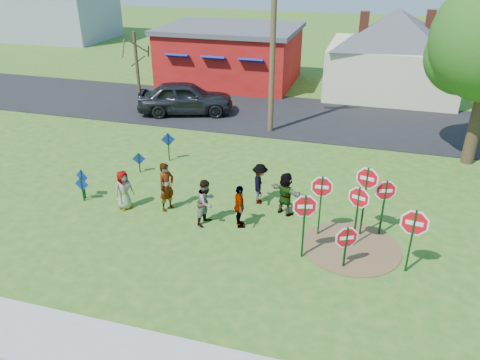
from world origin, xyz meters
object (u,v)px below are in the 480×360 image
at_px(suv, 185,98).
at_px(utility_pole, 273,39).
at_px(person_a, 124,190).
at_px(person_b, 167,187).
at_px(stop_sign_d, 385,195).
at_px(stop_sign_c, 358,203).
at_px(stop_sign_b, 366,185).
at_px(stop_sign_a, 305,212).

xyz_separation_m(suv, utility_pole, (5.41, -1.47, 3.80)).
height_order(person_a, person_b, person_b).
height_order(stop_sign_d, person_a, stop_sign_d).
xyz_separation_m(person_a, person_b, (1.57, 0.37, 0.18)).
distance_m(stop_sign_d, person_b, 7.69).
height_order(stop_sign_c, person_a, stop_sign_c).
distance_m(stop_sign_d, suv, 15.16).
relative_size(stop_sign_c, utility_pole, 0.25).
xyz_separation_m(stop_sign_b, person_a, (-8.60, -0.59, -1.16)).
distance_m(stop_sign_a, stop_sign_b, 2.50).
xyz_separation_m(stop_sign_a, person_b, (-5.31, 1.57, -0.68)).
xyz_separation_m(stop_sign_c, utility_pole, (-5.00, 9.63, 3.18)).
bearing_deg(person_a, utility_pole, 10.92).
xyz_separation_m(stop_sign_b, stop_sign_c, (-0.18, -0.72, -0.34)).
height_order(stop_sign_b, suv, stop_sign_b).
distance_m(stop_sign_c, person_b, 6.89).
height_order(person_b, utility_pole, utility_pole).
distance_m(stop_sign_c, utility_pole, 11.31).
height_order(stop_sign_b, stop_sign_c, stop_sign_b).
distance_m(person_b, utility_pole, 10.08).
distance_m(stop_sign_a, person_b, 5.58).
bearing_deg(stop_sign_c, stop_sign_b, 95.97).
bearing_deg(person_a, stop_sign_c, -60.22).
bearing_deg(person_b, stop_sign_d, -64.17).
bearing_deg(utility_pole, stop_sign_d, -56.22).
relative_size(stop_sign_b, person_a, 1.74).
xyz_separation_m(stop_sign_d, person_b, (-7.65, -0.44, -0.60)).
bearing_deg(utility_pole, stop_sign_c, -62.55).
distance_m(stop_sign_b, person_a, 8.69).
height_order(suv, utility_pole, utility_pole).
relative_size(stop_sign_a, suv, 0.43).
distance_m(stop_sign_a, suv, 15.09).
height_order(person_a, suv, suv).
bearing_deg(suv, person_b, -179.21).
bearing_deg(stop_sign_b, person_a, -163.85).
xyz_separation_m(stop_sign_b, stop_sign_d, (0.63, 0.21, -0.38)).
height_order(stop_sign_b, utility_pole, utility_pole).
relative_size(stop_sign_a, utility_pole, 0.26).
relative_size(stop_sign_a, stop_sign_c, 1.03).
height_order(person_b, suv, suv).
relative_size(person_b, utility_pole, 0.21).
bearing_deg(person_b, stop_sign_c, -71.60).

